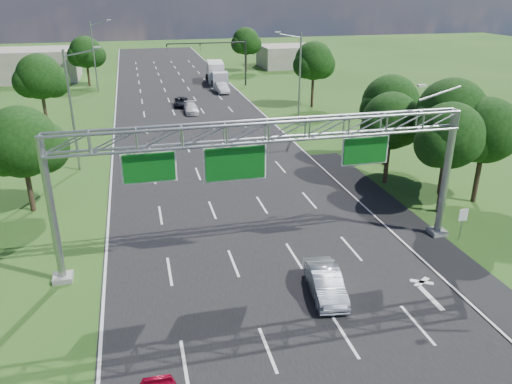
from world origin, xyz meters
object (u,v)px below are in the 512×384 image
object	(u,v)px
regulatory_sign	(463,218)
traffic_signal	(223,52)
silver_sedan	(325,282)
box_truck	(216,73)
sign_gantry	(268,142)

from	to	relation	value
regulatory_sign	traffic_signal	size ratio (longest dim) A/B	0.17
regulatory_sign	silver_sedan	distance (m)	10.89
silver_sedan	box_truck	bearing A→B (deg)	93.13
sign_gantry	regulatory_sign	distance (m)	13.25
sign_gantry	traffic_signal	bearing A→B (deg)	82.32
regulatory_sign	box_truck	bearing A→B (deg)	95.57
regulatory_sign	box_truck	xyz separation A→B (m)	(-5.55, 56.94, 0.04)
regulatory_sign	sign_gantry	bearing A→B (deg)	175.17
sign_gantry	traffic_signal	size ratio (longest dim) A/B	1.92
sign_gantry	box_truck	world-z (taller)	sign_gantry
sign_gantry	regulatory_sign	world-z (taller)	sign_gantry
regulatory_sign	box_truck	world-z (taller)	box_truck
sign_gantry	traffic_signal	xyz separation A→B (m)	(7.15, 53.00, -1.72)
regulatory_sign	traffic_signal	distance (m)	54.37
sign_gantry	box_truck	xyz separation A→B (m)	(6.52, 55.92, -5.34)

